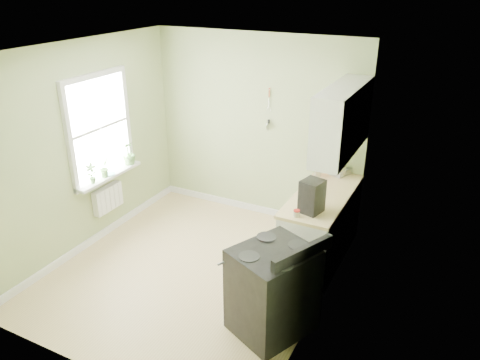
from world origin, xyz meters
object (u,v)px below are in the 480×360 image
at_px(stove, 273,290).
at_px(stand_mixer, 342,162).
at_px(coffee_maker, 312,197).
at_px(kettle, 318,170).

distance_m(stove, stand_mixer, 2.33).
distance_m(stove, coffee_maker, 1.17).
distance_m(stove, kettle, 2.10).
height_order(stove, stand_mixer, stand_mixer).
distance_m(kettle, coffee_maker, 1.06).
xyz_separation_m(stand_mixer, kettle, (-0.26, -0.23, -0.08)).
bearing_deg(kettle, stand_mixer, 41.26).
relative_size(kettle, coffee_maker, 0.46).
distance_m(stand_mixer, kettle, 0.35).
relative_size(stove, stand_mixer, 2.72).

